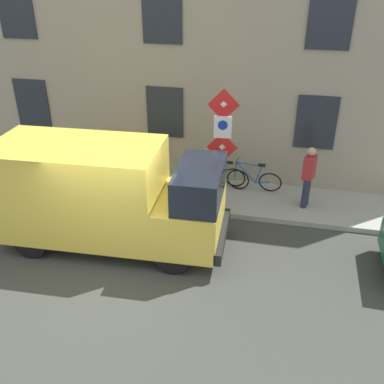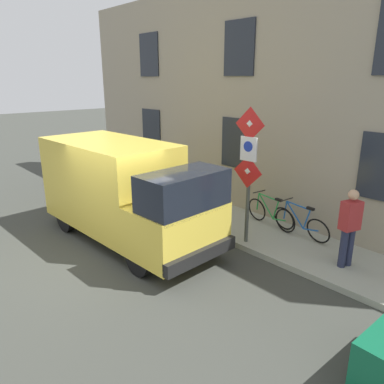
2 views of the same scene
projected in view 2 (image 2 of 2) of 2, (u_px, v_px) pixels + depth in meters
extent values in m
plane|color=#3A3D37|center=(102.00, 255.00, 8.80)|extent=(80.00, 80.00, 0.00)
cube|color=#9FA394|center=(211.00, 215.00, 11.12)|extent=(2.04, 17.72, 0.14)
cube|color=gray|center=(246.00, 102.00, 11.03)|extent=(0.70, 15.72, 6.71)
cube|color=#232833|center=(384.00, 168.00, 8.08)|extent=(0.06, 1.10, 1.50)
cube|color=#232833|center=(236.00, 143.00, 11.15)|extent=(0.06, 1.10, 1.50)
cube|color=#232833|center=(151.00, 129.00, 14.22)|extent=(0.06, 1.10, 1.50)
cube|color=#232833|center=(239.00, 48.00, 10.35)|extent=(0.06, 1.10, 1.50)
cube|color=#232833|center=(149.00, 55.00, 13.42)|extent=(0.06, 1.10, 1.50)
cylinder|color=#474C47|center=(249.00, 181.00, 8.73)|extent=(0.09, 0.09, 3.13)
pyramid|color=silver|center=(249.00, 125.00, 8.29)|extent=(0.08, 0.50, 0.50)
pyramid|color=red|center=(249.00, 125.00, 8.29)|extent=(0.07, 0.56, 0.56)
cube|color=white|center=(249.00, 149.00, 8.46)|extent=(0.08, 0.44, 0.56)
cylinder|color=#1933B2|center=(248.00, 147.00, 8.43)|extent=(0.03, 0.24, 0.24)
pyramid|color=silver|center=(247.00, 172.00, 8.61)|extent=(0.08, 0.50, 0.50)
pyramid|color=red|center=(247.00, 172.00, 8.61)|extent=(0.07, 0.56, 0.56)
cube|color=yellow|center=(111.00, 182.00, 9.69)|extent=(2.16, 3.88, 2.18)
cube|color=yellow|center=(177.00, 229.00, 8.07)|extent=(2.06, 1.48, 1.10)
cube|color=black|center=(184.00, 192.00, 7.66)|extent=(1.96, 1.06, 0.84)
cube|color=black|center=(202.00, 255.00, 7.67)|extent=(2.00, 0.24, 0.28)
cylinder|color=black|center=(198.00, 235.00, 8.97)|extent=(0.25, 0.77, 0.76)
cylinder|color=black|center=(139.00, 259.00, 7.79)|extent=(0.25, 0.77, 0.76)
cylinder|color=black|center=(120.00, 203.00, 11.24)|extent=(0.25, 0.77, 0.76)
cylinder|color=black|center=(66.00, 218.00, 10.06)|extent=(0.25, 0.77, 0.76)
torus|color=black|center=(284.00, 218.00, 9.77)|extent=(0.24, 0.67, 0.65)
torus|color=black|center=(318.00, 231.00, 8.97)|extent=(0.24, 0.67, 0.65)
cylinder|color=blue|center=(295.00, 215.00, 9.45)|extent=(0.09, 0.60, 0.60)
cylinder|color=blue|center=(298.00, 206.00, 9.32)|extent=(0.10, 0.73, 0.07)
cylinder|color=blue|center=(307.00, 220.00, 9.18)|extent=(0.05, 0.19, 0.55)
cylinder|color=blue|center=(311.00, 230.00, 9.15)|extent=(0.07, 0.43, 0.12)
cylinder|color=blue|center=(285.00, 210.00, 9.68)|extent=(0.04, 0.09, 0.50)
cube|color=black|center=(310.00, 209.00, 9.03)|extent=(0.10, 0.21, 0.06)
cylinder|color=#262626|center=(287.00, 199.00, 9.57)|extent=(0.46, 0.07, 0.03)
torus|color=black|center=(257.00, 209.00, 10.44)|extent=(0.21, 0.67, 0.66)
torus|color=black|center=(285.00, 221.00, 9.61)|extent=(0.21, 0.67, 0.66)
cylinder|color=green|center=(266.00, 206.00, 10.11)|extent=(0.11, 0.60, 0.60)
cylinder|color=green|center=(269.00, 197.00, 9.97)|extent=(0.13, 0.73, 0.07)
cylinder|color=green|center=(276.00, 210.00, 9.83)|extent=(0.06, 0.19, 0.55)
cylinder|color=green|center=(279.00, 220.00, 9.79)|extent=(0.09, 0.43, 0.12)
cylinder|color=green|center=(258.00, 201.00, 10.35)|extent=(0.05, 0.09, 0.50)
cube|color=black|center=(279.00, 200.00, 9.68)|extent=(0.10, 0.21, 0.06)
cylinder|color=#262626|center=(259.00, 192.00, 10.24)|extent=(0.46, 0.09, 0.03)
cylinder|color=#262B47|center=(349.00, 247.00, 7.91)|extent=(0.16, 0.16, 0.85)
cylinder|color=#262B47|center=(343.00, 248.00, 7.84)|extent=(0.16, 0.16, 0.85)
cube|color=#AA2C2E|center=(351.00, 215.00, 7.66)|extent=(0.46, 0.37, 0.62)
sphere|color=tan|center=(354.00, 195.00, 7.53)|extent=(0.22, 0.22, 0.22)
cylinder|color=#2D5133|center=(156.00, 190.00, 11.87)|extent=(0.44, 0.44, 0.90)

